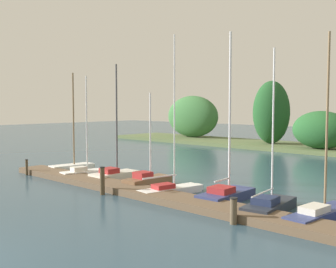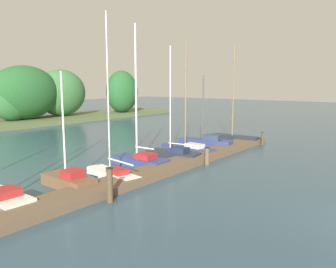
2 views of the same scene
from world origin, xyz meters
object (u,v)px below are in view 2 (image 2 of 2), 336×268
at_px(sailboat_2, 0,196).
at_px(mooring_piling_3, 262,138).
at_px(sailboat_4, 112,172).
at_px(mooring_piling_1, 110,185).
at_px(mooring_piling_2, 207,156).
at_px(sailboat_6, 172,153).
at_px(sailboat_5, 139,158).
at_px(sailboat_3, 67,179).
at_px(sailboat_8, 205,142).
at_px(sailboat_7, 187,147).
at_px(sailboat_9, 233,137).

relative_size(sailboat_2, mooring_piling_3, 7.14).
relative_size(sailboat_4, mooring_piling_3, 8.24).
distance_m(mooring_piling_1, mooring_piling_2, 8.06).
distance_m(sailboat_2, sailboat_4, 5.49).
height_order(sailboat_6, mooring_piling_3, sailboat_6).
xyz_separation_m(sailboat_5, sailboat_6, (2.65, -0.52, -0.08)).
distance_m(sailboat_3, mooring_piling_1, 3.18).
height_order(sailboat_4, sailboat_8, sailboat_4).
distance_m(sailboat_6, mooring_piling_2, 2.68).
bearing_deg(sailboat_5, sailboat_8, -93.32).
bearing_deg(sailboat_7, sailboat_2, 94.82).
bearing_deg(sailboat_3, sailboat_5, -85.43).
bearing_deg(sailboat_6, mooring_piling_2, 170.74).
height_order(sailboat_4, mooring_piling_1, sailboat_4).
relative_size(sailboat_5, sailboat_9, 1.05).
bearing_deg(sailboat_5, sailboat_4, 102.80).
bearing_deg(sailboat_2, sailboat_9, -91.27).
xyz_separation_m(sailboat_2, mooring_piling_3, (19.44, -3.06, 0.11)).
relative_size(sailboat_7, mooring_piling_3, 7.54).
bearing_deg(mooring_piling_3, sailboat_7, 154.04).
xyz_separation_m(sailboat_5, sailboat_9, (10.81, -0.76, -0.01)).
height_order(sailboat_7, mooring_piling_2, sailboat_7).
xyz_separation_m(sailboat_4, mooring_piling_3, (13.99, -2.39, 0.18)).
xyz_separation_m(sailboat_7, mooring_piling_1, (-10.35, -3.21, 0.38)).
bearing_deg(mooring_piling_2, sailboat_5, 128.53).
height_order(sailboat_2, sailboat_8, sailboat_2).
relative_size(sailboat_5, sailboat_7, 1.08).
height_order(sailboat_2, mooring_piling_2, sailboat_2).
relative_size(sailboat_5, mooring_piling_3, 8.13).
xyz_separation_m(sailboat_7, sailboat_9, (5.97, -0.56, 0.04)).
bearing_deg(sailboat_4, sailboat_6, -76.94).
bearing_deg(mooring_piling_1, sailboat_4, 45.56).
height_order(sailboat_4, sailboat_7, sailboat_4).
bearing_deg(sailboat_3, mooring_piling_1, 177.58).
distance_m(sailboat_7, sailboat_9, 5.99).
xyz_separation_m(sailboat_3, mooring_piling_2, (7.82, -2.93, 0.17)).
bearing_deg(mooring_piling_2, mooring_piling_1, -178.42).
bearing_deg(sailboat_9, sailboat_3, 87.77).
bearing_deg(sailboat_5, mooring_piling_1, 119.13).
bearing_deg(sailboat_7, mooring_piling_1, 112.25).
xyz_separation_m(sailboat_4, sailboat_7, (7.81, 0.62, 0.04)).
xyz_separation_m(sailboat_6, sailboat_7, (2.19, 0.32, 0.03)).
xyz_separation_m(sailboat_8, mooring_piling_2, (-4.85, -3.10, 0.13)).
xyz_separation_m(sailboat_2, sailboat_6, (11.06, -0.37, -0.06)).
bearing_deg(sailboat_5, sailboat_7, -94.97).
height_order(sailboat_4, mooring_piling_3, sailboat_4).
xyz_separation_m(sailboat_5, mooring_piling_2, (2.54, -3.19, 0.12)).
bearing_deg(sailboat_4, sailboat_2, 93.02).
distance_m(sailboat_3, sailboat_4, 2.38).
relative_size(sailboat_7, mooring_piling_1, 5.19).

